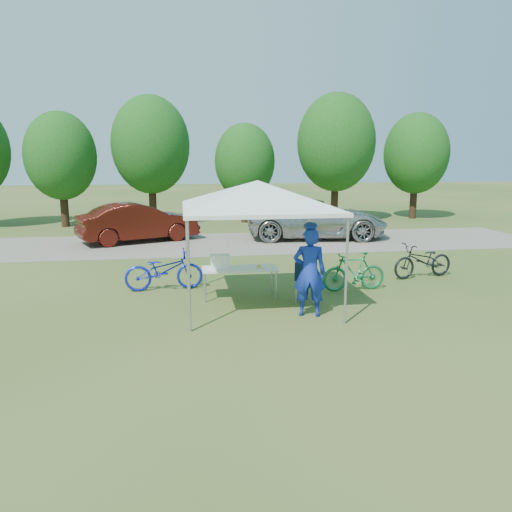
{
  "coord_description": "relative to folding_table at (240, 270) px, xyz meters",
  "views": [
    {
      "loc": [
        -1.58,
        -10.47,
        3.22
      ],
      "look_at": [
        0.26,
        2.0,
        0.7
      ],
      "focal_mm": 35.0,
      "sensor_mm": 36.0,
      "label": 1
    }
  ],
  "objects": [
    {
      "name": "folding_table",
      "position": [
        0.0,
        0.0,
        0.0
      ],
      "size": [
        1.71,
        0.71,
        0.7
      ],
      "color": "white",
      "rests_on": "ground"
    },
    {
      "name": "folding_chair",
      "position": [
        1.44,
        -0.48,
        -0.16
      ],
      "size": [
        0.57,
        0.6,
        0.86
      ],
      "rotation": [
        0.0,
        0.0,
        -0.4
      ],
      "color": "black",
      "rests_on": "ground"
    },
    {
      "name": "treeline",
      "position": [
        0.02,
        13.38,
        2.87
      ],
      "size": [
        24.89,
        4.28,
        6.3
      ],
      "color": "#382314",
      "rests_on": "ground"
    },
    {
      "name": "cooler",
      "position": [
        -0.45,
        -0.0,
        0.2
      ],
      "size": [
        0.44,
        0.3,
        0.32
      ],
      "color": "white",
      "rests_on": "folding_table"
    },
    {
      "name": "bike_blue",
      "position": [
        -1.75,
        0.93,
        -0.17
      ],
      "size": [
        1.93,
        0.81,
        0.99
      ],
      "primitive_type": "imported",
      "rotation": [
        0.0,
        0.0,
        1.65
      ],
      "color": "#1322AC",
      "rests_on": "ground"
    },
    {
      "name": "cyclist",
      "position": [
        1.26,
        -1.55,
        0.25
      ],
      "size": [
        0.75,
        0.58,
        1.82
      ],
      "primitive_type": "imported",
      "rotation": [
        0.0,
        0.0,
        2.9
      ],
      "color": "#132B9D",
      "rests_on": "ground"
    },
    {
      "name": "gravel_strip",
      "position": [
        0.32,
        7.33,
        -0.65
      ],
      "size": [
        24.0,
        5.0,
        0.02
      ],
      "primitive_type": "cube",
      "color": "gray",
      "rests_on": "ground"
    },
    {
      "name": "canopy",
      "position": [
        0.32,
        -0.67,
        1.99
      ],
      "size": [
        4.53,
        4.53,
        3.0
      ],
      "color": "#A5A5AA",
      "rests_on": "ground"
    },
    {
      "name": "ground",
      "position": [
        0.32,
        -0.67,
        -0.66
      ],
      "size": [
        100.0,
        100.0,
        0.0
      ],
      "primitive_type": "plane",
      "color": "#2D5119",
      "rests_on": "ground"
    },
    {
      "name": "bike_green",
      "position": [
        2.82,
        0.19,
        -0.19
      ],
      "size": [
        1.61,
        0.54,
        0.95
      ],
      "primitive_type": "imported",
      "rotation": [
        0.0,
        0.0,
        -1.51
      ],
      "color": "#186F3F",
      "rests_on": "ground"
    },
    {
      "name": "sedan",
      "position": [
        -2.94,
        8.2,
        0.09
      ],
      "size": [
        4.72,
        3.17,
        1.47
      ],
      "primitive_type": "imported",
      "rotation": [
        0.0,
        0.0,
        1.97
      ],
      "color": "#47120B",
      "rests_on": "gravel_strip"
    },
    {
      "name": "bike_dark",
      "position": [
        5.12,
        1.19,
        -0.19
      ],
      "size": [
        1.89,
        0.98,
        0.95
      ],
      "primitive_type": "imported",
      "rotation": [
        0.0,
        0.0,
        -1.37
      ],
      "color": "black",
      "rests_on": "ground"
    },
    {
      "name": "ice_cream_cup",
      "position": [
        0.44,
        -0.05,
        0.08
      ],
      "size": [
        0.09,
        0.09,
        0.06
      ],
      "primitive_type": "cylinder",
      "color": "yellow",
      "rests_on": "folding_table"
    },
    {
      "name": "minivan",
      "position": [
        4.02,
        8.04,
        0.13
      ],
      "size": [
        5.77,
        3.14,
        1.53
      ],
      "primitive_type": "imported",
      "rotation": [
        0.0,
        0.0,
        1.46
      ],
      "color": "#B7B6B2",
      "rests_on": "gravel_strip"
    }
  ]
}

